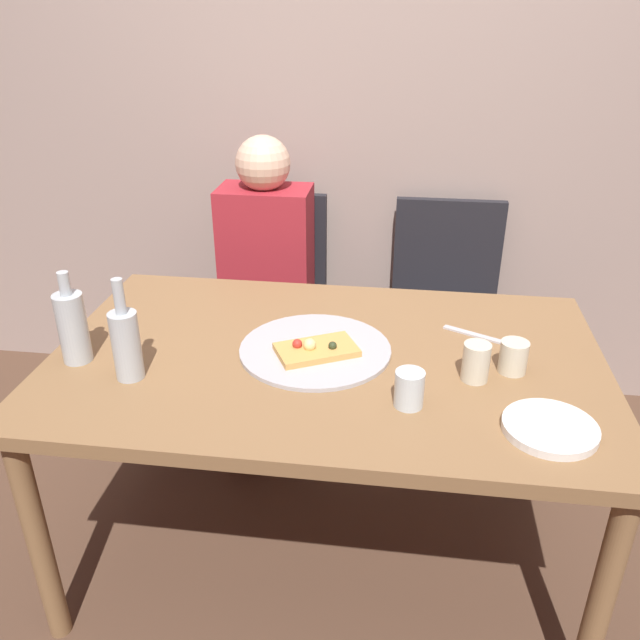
% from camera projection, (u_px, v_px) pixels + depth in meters
% --- Properties ---
extents(ground_plane, '(8.00, 8.00, 0.00)m').
position_uv_depth(ground_plane, '(326.00, 544.00, 2.16)').
color(ground_plane, '#513828').
extents(back_wall, '(6.00, 0.10, 2.60)m').
position_uv_depth(back_wall, '(363.00, 89.00, 2.57)').
color(back_wall, gray).
rests_on(back_wall, ground_plane).
extents(dining_table, '(1.55, 0.97, 0.73)m').
position_uv_depth(dining_table, '(327.00, 376.00, 1.86)').
color(dining_table, olive).
rests_on(dining_table, ground_plane).
extents(pizza_tray, '(0.43, 0.43, 0.01)m').
position_uv_depth(pizza_tray, '(315.00, 350.00, 1.84)').
color(pizza_tray, '#ADADB2').
rests_on(pizza_tray, dining_table).
extents(pizza_slice_last, '(0.26, 0.22, 0.05)m').
position_uv_depth(pizza_slice_last, '(316.00, 349.00, 1.81)').
color(pizza_slice_last, tan).
rests_on(pizza_slice_last, pizza_tray).
extents(wine_bottle, '(0.08, 0.08, 0.26)m').
position_uv_depth(wine_bottle, '(72.00, 326.00, 1.75)').
color(wine_bottle, '#B2BCC1').
rests_on(wine_bottle, dining_table).
extents(beer_bottle, '(0.07, 0.07, 0.28)m').
position_uv_depth(beer_bottle, '(126.00, 342.00, 1.68)').
color(beer_bottle, '#B2BCC1').
rests_on(beer_bottle, dining_table).
extents(tumbler_near, '(0.08, 0.08, 0.09)m').
position_uv_depth(tumbler_near, '(513.00, 357.00, 1.73)').
color(tumbler_near, beige).
rests_on(tumbler_near, dining_table).
extents(tumbler_far, '(0.07, 0.07, 0.10)m').
position_uv_depth(tumbler_far, '(476.00, 362.00, 1.69)').
color(tumbler_far, beige).
rests_on(tumbler_far, dining_table).
extents(wine_glass, '(0.07, 0.07, 0.09)m').
position_uv_depth(wine_glass, '(409.00, 389.00, 1.58)').
color(wine_glass, silver).
rests_on(wine_glass, dining_table).
extents(plate_stack, '(0.22, 0.22, 0.02)m').
position_uv_depth(plate_stack, '(550.00, 428.00, 1.50)').
color(plate_stack, white).
rests_on(plate_stack, dining_table).
extents(table_knife, '(0.21, 0.11, 0.01)m').
position_uv_depth(table_knife, '(479.00, 336.00, 1.92)').
color(table_knife, '#B7B7BC').
rests_on(table_knife, dining_table).
extents(chair_left, '(0.44, 0.44, 0.90)m').
position_uv_depth(chair_left, '(271.00, 290.00, 2.75)').
color(chair_left, black).
rests_on(chair_left, ground_plane).
extents(chair_right, '(0.44, 0.44, 0.90)m').
position_uv_depth(chair_right, '(445.00, 300.00, 2.66)').
color(chair_right, black).
rests_on(chair_right, ground_plane).
extents(guest_in_sweater, '(0.36, 0.56, 1.17)m').
position_uv_depth(guest_in_sweater, '(262.00, 276.00, 2.56)').
color(guest_in_sweater, maroon).
rests_on(guest_in_sweater, ground_plane).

